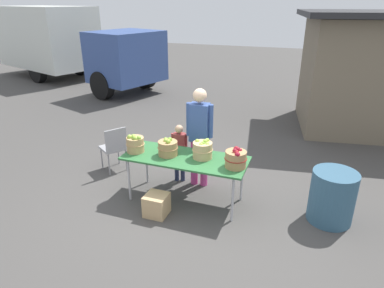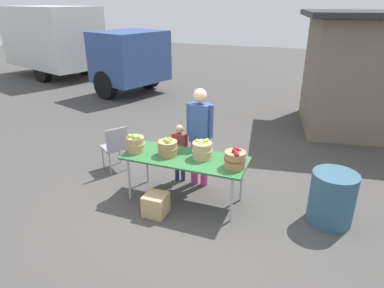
% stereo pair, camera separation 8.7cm
% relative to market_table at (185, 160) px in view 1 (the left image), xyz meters
% --- Properties ---
extents(ground_plane, '(40.00, 40.00, 0.00)m').
position_rel_market_table_xyz_m(ground_plane, '(0.00, 0.00, -0.71)').
color(ground_plane, '#474442').
extents(market_table, '(1.90, 0.76, 0.75)m').
position_rel_market_table_xyz_m(market_table, '(0.00, 0.00, 0.00)').
color(market_table, '#2D6B38').
rests_on(market_table, ground).
extents(apple_basket_green_0, '(0.29, 0.29, 0.29)m').
position_rel_market_table_xyz_m(apple_basket_green_0, '(-0.81, -0.07, 0.18)').
color(apple_basket_green_0, tan).
rests_on(apple_basket_green_0, market_table).
extents(apple_basket_green_1, '(0.32, 0.32, 0.28)m').
position_rel_market_table_xyz_m(apple_basket_green_1, '(-0.28, -0.01, 0.17)').
color(apple_basket_green_1, '#A87F51').
rests_on(apple_basket_green_1, market_table).
extents(apple_basket_green_2, '(0.31, 0.31, 0.29)m').
position_rel_market_table_xyz_m(apple_basket_green_2, '(0.25, 0.08, 0.18)').
color(apple_basket_green_2, tan).
rests_on(apple_basket_green_2, market_table).
extents(apple_basket_red_0, '(0.32, 0.32, 0.29)m').
position_rel_market_table_xyz_m(apple_basket_red_0, '(0.79, -0.05, 0.18)').
color(apple_basket_red_0, '#A87F51').
rests_on(apple_basket_red_0, market_table).
extents(vendor_adult, '(0.45, 0.24, 1.69)m').
position_rel_market_table_xyz_m(vendor_adult, '(0.04, 0.55, 0.29)').
color(vendor_adult, '#CC3F8C').
rests_on(vendor_adult, ground).
extents(child_customer, '(0.27, 0.18, 1.04)m').
position_rel_market_table_xyz_m(child_customer, '(-0.32, 0.56, -0.09)').
color(child_customer, '#262D4C').
rests_on(child_customer, ground).
extents(box_truck, '(7.99, 4.45, 2.75)m').
position_rel_market_table_xyz_m(box_truck, '(-7.65, 6.71, 0.78)').
color(box_truck, silver).
rests_on(box_truck, ground).
extents(food_kiosk, '(3.92, 3.42, 2.74)m').
position_rel_market_table_xyz_m(food_kiosk, '(2.94, 4.68, 0.68)').
color(food_kiosk, '#726651').
rests_on(food_kiosk, ground).
extents(folding_chair, '(0.55, 0.55, 0.86)m').
position_rel_market_table_xyz_m(folding_chair, '(-1.59, 0.50, -0.20)').
color(folding_chair, '#99999E').
rests_on(folding_chair, ground).
extents(trash_barrel, '(0.62, 0.62, 0.77)m').
position_rel_market_table_xyz_m(trash_barrel, '(2.15, 0.21, -0.32)').
color(trash_barrel, '#335972').
rests_on(trash_barrel, ground).
extents(produce_crate, '(0.33, 0.33, 0.33)m').
position_rel_market_table_xyz_m(produce_crate, '(-0.26, -0.52, -0.54)').
color(produce_crate, tan).
rests_on(produce_crate, ground).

